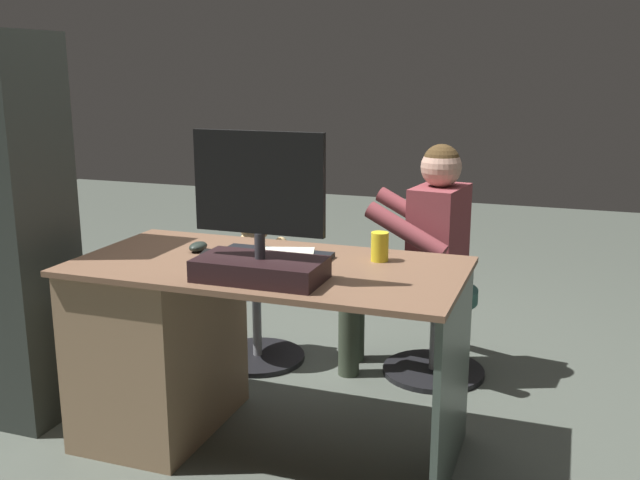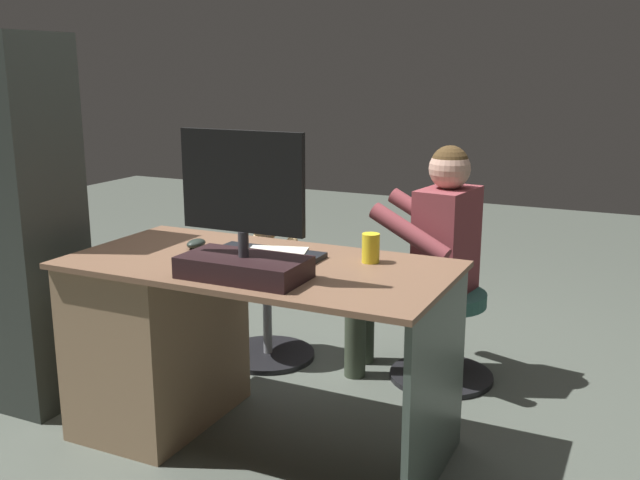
{
  "view_description": "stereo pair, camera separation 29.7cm",
  "coord_description": "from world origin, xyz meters",
  "px_view_note": "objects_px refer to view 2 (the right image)",
  "views": [
    {
      "loc": [
        -1.02,
        2.69,
        1.41
      ],
      "look_at": [
        -0.06,
        -0.04,
        0.72
      ],
      "focal_mm": 40.7,
      "sensor_mm": 36.0,
      "label": 1
    },
    {
      "loc": [
        -1.3,
        2.57,
        1.41
      ],
      "look_at": [
        -0.06,
        -0.04,
        0.72
      ],
      "focal_mm": 40.7,
      "sensor_mm": 36.0,
      "label": 2
    }
  ],
  "objects_px": {
    "cup": "(371,248)",
    "visitor_chair": "(443,330)",
    "office_chair_teddy": "(267,312)",
    "desk": "(177,333)",
    "keyboard": "(269,253)",
    "teddy_bear": "(267,244)",
    "monitor": "(243,236)",
    "computer_mouse": "(196,244)",
    "tv_remote": "(201,253)",
    "person": "(426,246)"
  },
  "relations": [
    {
      "from": "cup",
      "to": "visitor_chair",
      "type": "bearing_deg",
      "value": -97.6
    },
    {
      "from": "cup",
      "to": "office_chair_teddy",
      "type": "height_order",
      "value": "cup"
    },
    {
      "from": "desk",
      "to": "keyboard",
      "type": "xyz_separation_m",
      "value": [
        -0.37,
        -0.1,
        0.35
      ]
    },
    {
      "from": "office_chair_teddy",
      "to": "teddy_bear",
      "type": "bearing_deg",
      "value": -90.0
    },
    {
      "from": "keyboard",
      "to": "teddy_bear",
      "type": "xyz_separation_m",
      "value": [
        0.38,
        -0.65,
        -0.15
      ]
    },
    {
      "from": "monitor",
      "to": "office_chair_teddy",
      "type": "height_order",
      "value": "monitor"
    },
    {
      "from": "monitor",
      "to": "computer_mouse",
      "type": "xyz_separation_m",
      "value": [
        0.38,
        -0.27,
        -0.13
      ]
    },
    {
      "from": "tv_remote",
      "to": "office_chair_teddy",
      "type": "relative_size",
      "value": 0.32
    },
    {
      "from": "keyboard",
      "to": "person",
      "type": "xyz_separation_m",
      "value": [
        -0.38,
        -0.75,
        -0.1
      ]
    },
    {
      "from": "tv_remote",
      "to": "visitor_chair",
      "type": "bearing_deg",
      "value": -143.57
    },
    {
      "from": "computer_mouse",
      "to": "cup",
      "type": "bearing_deg",
      "value": -172.31
    },
    {
      "from": "visitor_chair",
      "to": "computer_mouse",
      "type": "bearing_deg",
      "value": 44.84
    },
    {
      "from": "monitor",
      "to": "keyboard",
      "type": "height_order",
      "value": "monitor"
    },
    {
      "from": "tv_remote",
      "to": "person",
      "type": "height_order",
      "value": "person"
    },
    {
      "from": "keyboard",
      "to": "person",
      "type": "bearing_deg",
      "value": -116.95
    },
    {
      "from": "teddy_bear",
      "to": "person",
      "type": "bearing_deg",
      "value": -172.62
    },
    {
      "from": "keyboard",
      "to": "office_chair_teddy",
      "type": "distance_m",
      "value": 0.89
    },
    {
      "from": "cup",
      "to": "teddy_bear",
      "type": "relative_size",
      "value": 0.31
    },
    {
      "from": "computer_mouse",
      "to": "tv_remote",
      "type": "xyz_separation_m",
      "value": [
        -0.08,
        0.09,
        -0.01
      ]
    },
    {
      "from": "office_chair_teddy",
      "to": "visitor_chair",
      "type": "distance_m",
      "value": 0.86
    },
    {
      "from": "cup",
      "to": "person",
      "type": "relative_size",
      "value": 0.1
    },
    {
      "from": "visitor_chair",
      "to": "person",
      "type": "height_order",
      "value": "person"
    },
    {
      "from": "keyboard",
      "to": "computer_mouse",
      "type": "distance_m",
      "value": 0.32
    },
    {
      "from": "desk",
      "to": "teddy_bear",
      "type": "relative_size",
      "value": 4.03
    },
    {
      "from": "cup",
      "to": "teddy_bear",
      "type": "distance_m",
      "value": 0.98
    },
    {
      "from": "cup",
      "to": "computer_mouse",
      "type": "bearing_deg",
      "value": 7.69
    },
    {
      "from": "monitor",
      "to": "tv_remote",
      "type": "distance_m",
      "value": 0.38
    },
    {
      "from": "monitor",
      "to": "visitor_chair",
      "type": "height_order",
      "value": "monitor"
    },
    {
      "from": "tv_remote",
      "to": "keyboard",
      "type": "bearing_deg",
      "value": -170.23
    },
    {
      "from": "visitor_chair",
      "to": "person",
      "type": "xyz_separation_m",
      "value": [
        0.09,
        0.01,
        0.39
      ]
    },
    {
      "from": "monitor",
      "to": "teddy_bear",
      "type": "xyz_separation_m",
      "value": [
        0.45,
        -0.94,
        -0.28
      ]
    },
    {
      "from": "cup",
      "to": "teddy_bear",
      "type": "height_order",
      "value": "cup"
    },
    {
      "from": "office_chair_teddy",
      "to": "teddy_bear",
      "type": "height_order",
      "value": "teddy_bear"
    },
    {
      "from": "computer_mouse",
      "to": "tv_remote",
      "type": "distance_m",
      "value": 0.12
    },
    {
      "from": "monitor",
      "to": "cup",
      "type": "bearing_deg",
      "value": -130.59
    },
    {
      "from": "desk",
      "to": "keyboard",
      "type": "relative_size",
      "value": 3.37
    },
    {
      "from": "person",
      "to": "monitor",
      "type": "bearing_deg",
      "value": 73.13
    },
    {
      "from": "computer_mouse",
      "to": "visitor_chair",
      "type": "distance_m",
      "value": 1.22
    },
    {
      "from": "office_chair_teddy",
      "to": "tv_remote",
      "type": "bearing_deg",
      "value": 100.86
    },
    {
      "from": "monitor",
      "to": "office_chair_teddy",
      "type": "xyz_separation_m",
      "value": [
        0.45,
        -0.93,
        -0.63
      ]
    },
    {
      "from": "cup",
      "to": "office_chair_teddy",
      "type": "bearing_deg",
      "value": -36.71
    },
    {
      "from": "desk",
      "to": "teddy_bear",
      "type": "height_order",
      "value": "teddy_bear"
    },
    {
      "from": "monitor",
      "to": "person",
      "type": "distance_m",
      "value": 1.12
    },
    {
      "from": "monitor",
      "to": "desk",
      "type": "bearing_deg",
      "value": -23.82
    },
    {
      "from": "cup",
      "to": "visitor_chair",
      "type": "height_order",
      "value": "cup"
    },
    {
      "from": "cup",
      "to": "tv_remote",
      "type": "bearing_deg",
      "value": 16.44
    },
    {
      "from": "monitor",
      "to": "visitor_chair",
      "type": "xyz_separation_m",
      "value": [
        -0.41,
        -1.06,
        -0.62
      ]
    },
    {
      "from": "keyboard",
      "to": "monitor",
      "type": "bearing_deg",
      "value": 102.88
    },
    {
      "from": "keyboard",
      "to": "office_chair_teddy",
      "type": "relative_size",
      "value": 0.9
    },
    {
      "from": "computer_mouse",
      "to": "teddy_bear",
      "type": "bearing_deg",
      "value": -84.65
    }
  ]
}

